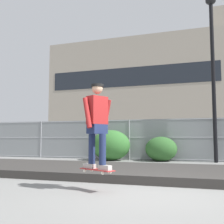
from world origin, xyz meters
The scene contains 10 objects.
ground_plane centered at (0.00, 0.00, 0.00)m, with size 120.00×120.00×0.00m, color slate.
gravel_berm centered at (0.00, 2.47, 0.10)m, with size 17.00×3.25×0.20m, color #33302D.
skateboard centered at (-0.98, -0.01, 0.39)m, with size 0.80×0.55×0.07m.
skater centered at (-0.98, -0.01, 1.33)m, with size 0.68×0.62×1.65m.
chain_fence centered at (0.00, 7.59, 0.93)m, with size 23.56×0.06×1.85m.
street_lamp centered at (1.39, 7.23, 4.37)m, with size 0.44×0.44×7.06m.
parked_car_near centered at (-3.73, 10.30, 0.84)m, with size 4.52×2.20×1.66m.
library_building centered at (-8.05, 36.05, 7.25)m, with size 24.16×12.35×14.49m.
shrub_left centered at (-3.02, 6.92, 0.67)m, with size 1.75×1.43×1.35m.
shrub_center centered at (-0.82, 7.12, 0.53)m, with size 1.36×1.11×1.05m.
Camera 1 is at (0.97, -5.01, 0.99)m, focal length 44.89 mm.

